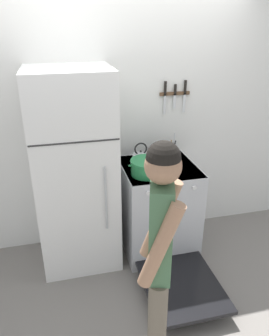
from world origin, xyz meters
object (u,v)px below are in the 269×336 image
at_px(refrigerator, 76,173).
at_px(utensil_jar, 172,153).
at_px(stove_range, 159,210).
at_px(dutch_oven_pot, 147,167).
at_px(person, 159,256).
at_px(tea_kettle, 141,157).

relative_size(refrigerator, utensil_jar, 6.91).
distance_m(stove_range, dutch_oven_pot, 0.57).
bearing_deg(dutch_oven_pot, refrigerator, 164.89).
bearing_deg(person, refrigerator, 34.40).
distance_m(stove_range, tea_kettle, 0.58).
bearing_deg(tea_kettle, stove_range, -50.57).
bearing_deg(tea_kettle, dutch_oven_pot, -92.65).
bearing_deg(person, stove_range, -0.52).
height_order(refrigerator, utensil_jar, refrigerator).
height_order(tea_kettle, utensil_jar, utensil_jar).
height_order(dutch_oven_pot, tea_kettle, tea_kettle).
height_order(stove_range, dutch_oven_pot, dutch_oven_pot).
relative_size(refrigerator, tea_kettle, 9.15).
height_order(tea_kettle, person, person).
bearing_deg(utensil_jar, dutch_oven_pot, -139.75).
bearing_deg(refrigerator, utensil_jar, 6.69).
bearing_deg(utensil_jar, refrigerator, -173.31).
distance_m(stove_range, utensil_jar, 0.59).
relative_size(utensil_jar, person, 0.16).
bearing_deg(tea_kettle, person, -100.42).
height_order(utensil_jar, person, person).
xyz_separation_m(stove_range, person, (-0.40, -1.23, 0.49)).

